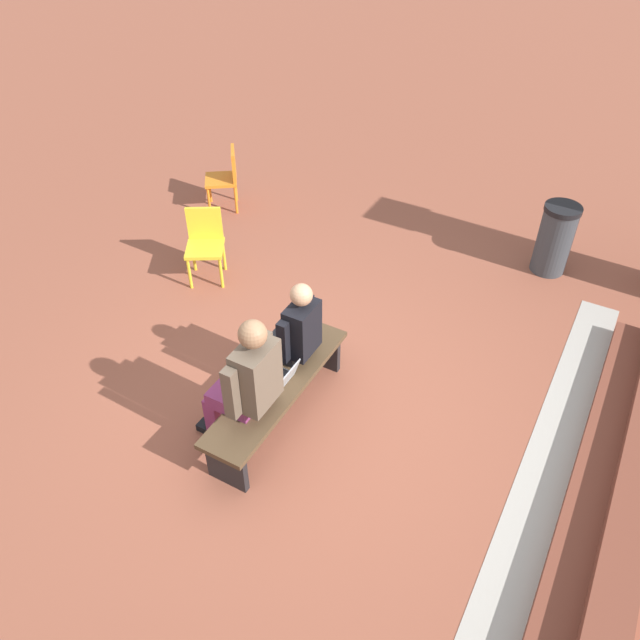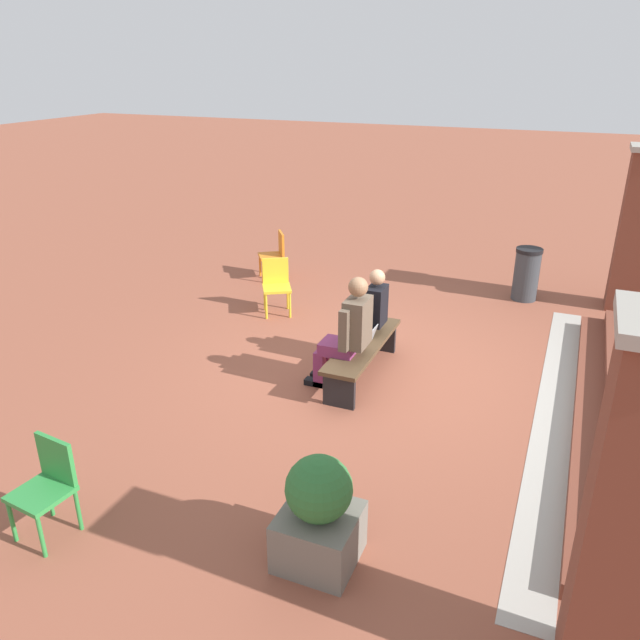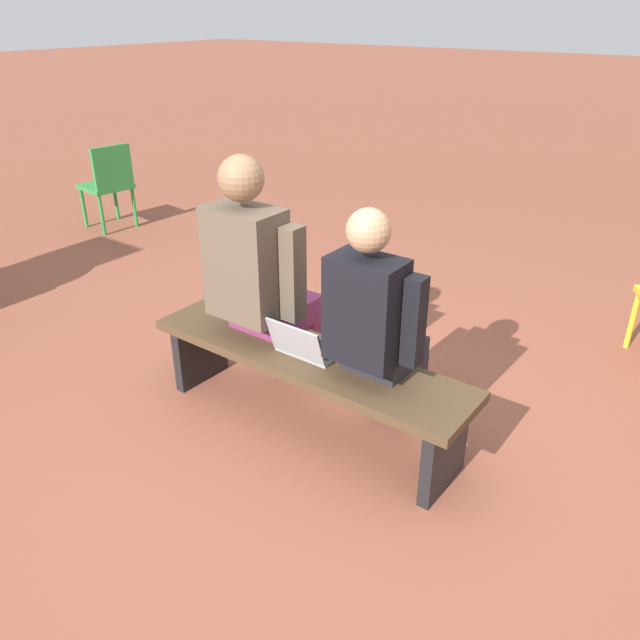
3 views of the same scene
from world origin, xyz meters
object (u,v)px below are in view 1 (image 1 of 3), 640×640
object	(u,v)px
bench	(278,391)
person_adult	(246,381)
person_student	(293,335)
plastic_chair_foreground	(226,175)
litter_bin	(555,239)
laptop	(279,379)
plastic_chair_far_right	(205,240)

from	to	relation	value
bench	person_adult	xyz separation A→B (m)	(0.35, -0.07, 0.39)
bench	person_student	size ratio (longest dim) A/B	1.40
bench	person_student	world-z (taller)	person_student
person_student	plastic_chair_foreground	world-z (taller)	person_student
person_student	person_adult	distance (m)	0.72
person_student	plastic_chair_foreground	distance (m)	3.65
bench	person_student	distance (m)	0.50
person_adult	bench	bearing A→B (deg)	168.40
litter_bin	plastic_chair_foreground	bearing A→B (deg)	-81.50
plastic_chair_foreground	person_adult	bearing A→B (deg)	38.19
bench	litter_bin	xyz separation A→B (m)	(-3.56, 1.57, 0.08)
person_student	person_adult	bearing A→B (deg)	-0.61
laptop	bench	bearing A→B (deg)	-48.78
laptop	plastic_chair_foreground	world-z (taller)	plastic_chair_foreground
laptop	litter_bin	xyz separation A→B (m)	(-3.55, 1.56, -0.07)
plastic_chair_foreground	plastic_chair_far_right	world-z (taller)	same
plastic_chair_far_right	litter_bin	xyz separation A→B (m)	(-2.06, 3.49, -0.05)
bench	laptop	bearing A→B (deg)	131.22
person_adult	litter_bin	size ratio (longest dim) A/B	1.65
bench	plastic_chair_far_right	xyz separation A→B (m)	(-1.50, -1.92, 0.13)
plastic_chair_far_right	litter_bin	bearing A→B (deg)	120.60
plastic_chair_foreground	litter_bin	xyz separation A→B (m)	(-0.63, 4.22, -0.05)
bench	laptop	size ratio (longest dim) A/B	5.62
plastic_chair_far_right	litter_bin	world-z (taller)	litter_bin
person_adult	laptop	distance (m)	0.44
person_adult	plastic_chair_foreground	bearing A→B (deg)	-141.81
person_adult	litter_bin	bearing A→B (deg)	157.24
person_student	plastic_chair_far_right	bearing A→B (deg)	-121.27
plastic_chair_foreground	litter_bin	distance (m)	4.27
litter_bin	person_student	bearing A→B (deg)	-27.09
person_student	laptop	xyz separation A→B (m)	(0.36, 0.08, -0.19)
person_student	litter_bin	bearing A→B (deg)	152.91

